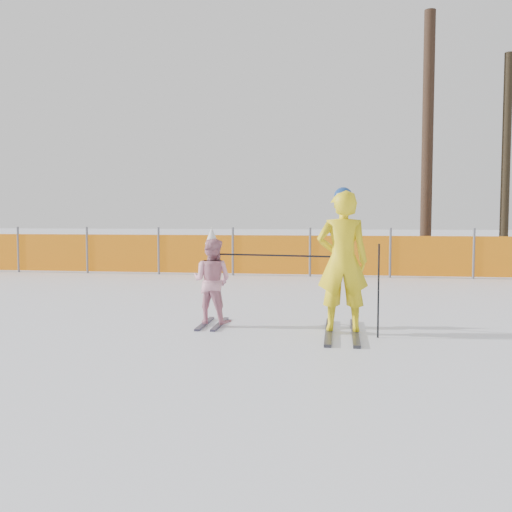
{
  "coord_description": "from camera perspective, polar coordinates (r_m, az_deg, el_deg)",
  "views": [
    {
      "loc": [
        1.1,
        -7.11,
        1.54
      ],
      "look_at": [
        0.0,
        0.5,
        1.0
      ],
      "focal_mm": 40.0,
      "sensor_mm": 36.0,
      "label": 1
    }
  ],
  "objects": [
    {
      "name": "ground",
      "position": [
        7.36,
        -0.56,
        -8.06
      ],
      "size": [
        120.0,
        120.0,
        0.0
      ],
      "primitive_type": "plane",
      "color": "white",
      "rests_on": "ground"
    },
    {
      "name": "adult",
      "position": [
        7.5,
        8.65,
        -0.51
      ],
      "size": [
        0.69,
        1.72,
        1.91
      ],
      "color": "black",
      "rests_on": "ground"
    },
    {
      "name": "child",
      "position": [
        8.05,
        -4.42,
        -2.44
      ],
      "size": [
        0.67,
        0.96,
        1.39
      ],
      "color": "black",
      "rests_on": "ground"
    },
    {
      "name": "ski_poles",
      "position": [
        7.53,
        6.16,
        -1.4
      ],
      "size": [
        2.16,
        0.53,
        1.19
      ],
      "color": "black",
      "rests_on": "ground"
    },
    {
      "name": "safety_fence",
      "position": [
        15.16,
        -7.91,
        0.25
      ],
      "size": [
        17.12,
        0.06,
        1.25
      ],
      "color": "#595960",
      "rests_on": "ground"
    },
    {
      "name": "tree_trunks",
      "position": [
        17.5,
        19.05,
        10.15
      ],
      "size": [
        2.46,
        0.35,
        7.36
      ],
      "color": "#312015",
      "rests_on": "ground"
    }
  ]
}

